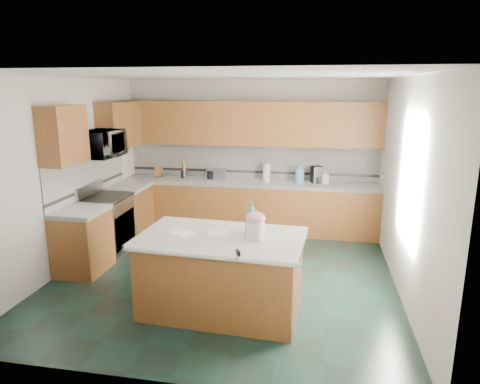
% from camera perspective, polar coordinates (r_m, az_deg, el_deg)
% --- Properties ---
extents(floor, '(4.60, 4.60, 0.00)m').
position_cam_1_polar(floor, '(6.11, -2.01, -10.97)').
color(floor, black).
rests_on(floor, ground).
extents(ceiling, '(4.60, 4.60, 0.00)m').
position_cam_1_polar(ceiling, '(5.56, -2.25, 15.24)').
color(ceiling, white).
rests_on(ceiling, ground).
extents(wall_back, '(4.60, 0.04, 2.70)m').
position_cam_1_polar(wall_back, '(7.93, 1.51, 4.97)').
color(wall_back, silver).
rests_on(wall_back, ground).
extents(wall_front, '(4.60, 0.04, 2.70)m').
position_cam_1_polar(wall_front, '(3.54, -10.33, -6.33)').
color(wall_front, silver).
rests_on(wall_front, ground).
extents(wall_left, '(0.04, 4.60, 2.70)m').
position_cam_1_polar(wall_left, '(6.58, -22.28, 2.16)').
color(wall_left, silver).
rests_on(wall_left, ground).
extents(wall_right, '(0.04, 4.60, 2.70)m').
position_cam_1_polar(wall_right, '(5.66, 21.46, 0.50)').
color(wall_right, silver).
rests_on(wall_right, ground).
extents(back_base_cab, '(4.60, 0.60, 0.86)m').
position_cam_1_polar(back_base_cab, '(7.81, 1.11, -2.06)').
color(back_base_cab, '#442712').
rests_on(back_base_cab, ground).
extents(back_countertop, '(4.60, 0.64, 0.06)m').
position_cam_1_polar(back_countertop, '(7.70, 1.12, 1.24)').
color(back_countertop, white).
rests_on(back_countertop, back_base_cab).
extents(back_upper_cab, '(4.60, 0.33, 0.78)m').
position_cam_1_polar(back_upper_cab, '(7.68, 1.32, 9.13)').
color(back_upper_cab, '#442712').
rests_on(back_upper_cab, wall_back).
extents(back_backsplash, '(4.60, 0.02, 0.63)m').
position_cam_1_polar(back_backsplash, '(7.91, 1.47, 4.12)').
color(back_backsplash, silver).
rests_on(back_backsplash, back_countertop).
extents(back_accent_band, '(4.60, 0.01, 0.05)m').
position_cam_1_polar(back_accent_band, '(7.94, 1.46, 2.72)').
color(back_accent_band, black).
rests_on(back_accent_band, back_countertop).
extents(left_base_cab_rear, '(0.60, 0.82, 0.86)m').
position_cam_1_polar(left_base_cab_rear, '(7.73, -14.58, -2.67)').
color(left_base_cab_rear, '#442712').
rests_on(left_base_cab_rear, ground).
extents(left_counter_rear, '(0.64, 0.82, 0.06)m').
position_cam_1_polar(left_counter_rear, '(7.62, -14.78, 0.65)').
color(left_counter_rear, white).
rests_on(left_counter_rear, left_base_cab_rear).
extents(left_base_cab_front, '(0.60, 0.72, 0.86)m').
position_cam_1_polar(left_base_cab_front, '(6.45, -20.27, -6.37)').
color(left_base_cab_front, '#442712').
rests_on(left_base_cab_front, ground).
extents(left_counter_front, '(0.64, 0.72, 0.06)m').
position_cam_1_polar(left_counter_front, '(6.32, -20.61, -2.44)').
color(left_counter_front, white).
rests_on(left_counter_front, left_base_cab_front).
extents(left_backsplash, '(0.02, 2.30, 0.63)m').
position_cam_1_polar(left_backsplash, '(7.04, -19.60, 2.13)').
color(left_backsplash, silver).
rests_on(left_backsplash, wall_left).
extents(left_accent_band, '(0.01, 2.30, 0.05)m').
position_cam_1_polar(left_accent_band, '(7.08, -19.44, 0.59)').
color(left_accent_band, black).
rests_on(left_accent_band, wall_left).
extents(left_upper_cab_rear, '(0.33, 1.09, 0.78)m').
position_cam_1_polar(left_upper_cab_rear, '(7.64, -15.76, 8.61)').
color(left_upper_cab_rear, '#442712').
rests_on(left_upper_cab_rear, wall_left).
extents(left_upper_cab_front, '(0.33, 0.72, 0.78)m').
position_cam_1_polar(left_upper_cab_front, '(6.20, -22.50, 7.02)').
color(left_upper_cab_front, '#442712').
rests_on(left_upper_cab_front, wall_left).
extents(range_body, '(0.60, 0.76, 0.88)m').
position_cam_1_polar(range_body, '(7.06, -17.26, -4.34)').
color(range_body, '#B7B7BC').
rests_on(range_body, ground).
extents(range_oven_door, '(0.02, 0.68, 0.55)m').
position_cam_1_polar(range_oven_door, '(6.94, -15.10, -4.84)').
color(range_oven_door, black).
rests_on(range_oven_door, range_body).
extents(range_cooktop, '(0.62, 0.78, 0.04)m').
position_cam_1_polar(range_cooktop, '(6.93, -17.52, -0.72)').
color(range_cooktop, black).
rests_on(range_cooktop, range_body).
extents(range_handle, '(0.02, 0.66, 0.02)m').
position_cam_1_polar(range_handle, '(6.82, -15.07, -1.83)').
color(range_handle, '#B7B7BC').
rests_on(range_handle, range_body).
extents(range_backguard, '(0.06, 0.76, 0.18)m').
position_cam_1_polar(range_backguard, '(7.03, -19.47, 0.33)').
color(range_backguard, '#B7B7BC').
rests_on(range_backguard, range_body).
extents(microwave, '(0.50, 0.73, 0.41)m').
position_cam_1_polar(microwave, '(6.78, -18.03, 6.11)').
color(microwave, '#B7B7BC').
rests_on(microwave, wall_left).
extents(island_base, '(1.82, 1.11, 0.86)m').
position_cam_1_polar(island_base, '(5.06, -2.49, -11.09)').
color(island_base, '#442712').
rests_on(island_base, ground).
extents(island_top, '(1.93, 1.22, 0.06)m').
position_cam_1_polar(island_top, '(4.88, -2.54, -6.18)').
color(island_top, white).
rests_on(island_top, island_base).
extents(island_bullnose, '(1.87, 0.17, 0.06)m').
position_cam_1_polar(island_bullnose, '(4.38, -4.18, -8.59)').
color(island_bullnose, white).
rests_on(island_bullnose, island_base).
extents(treat_jar, '(0.23, 0.23, 0.21)m').
position_cam_1_polar(treat_jar, '(4.73, 2.06, -5.10)').
color(treat_jar, silver).
rests_on(treat_jar, island_top).
extents(treat_jar_lid, '(0.22, 0.22, 0.14)m').
position_cam_1_polar(treat_jar_lid, '(4.69, 2.07, -3.50)').
color(treat_jar_lid, pink).
rests_on(treat_jar_lid, treat_jar).
extents(treat_jar_knob, '(0.07, 0.02, 0.02)m').
position_cam_1_polar(treat_jar_knob, '(4.67, 2.08, -2.95)').
color(treat_jar_knob, tan).
rests_on(treat_jar_knob, treat_jar_lid).
extents(treat_jar_knob_end_l, '(0.04, 0.04, 0.04)m').
position_cam_1_polar(treat_jar_knob_end_l, '(4.68, 1.64, -2.93)').
color(treat_jar_knob_end_l, tan).
rests_on(treat_jar_knob_end_l, treat_jar_lid).
extents(treat_jar_knob_end_r, '(0.04, 0.04, 0.04)m').
position_cam_1_polar(treat_jar_knob_end_r, '(4.67, 2.52, -2.97)').
color(treat_jar_knob_end_r, tan).
rests_on(treat_jar_knob_end_r, treat_jar_lid).
extents(soap_bottle_island, '(0.18, 0.18, 0.37)m').
position_cam_1_polar(soap_bottle_island, '(4.91, 1.56, -3.40)').
color(soap_bottle_island, teal).
rests_on(soap_bottle_island, island_top).
extents(paper_sheet_a, '(0.31, 0.27, 0.00)m').
position_cam_1_polar(paper_sheet_a, '(4.96, -2.80, -5.49)').
color(paper_sheet_a, white).
rests_on(paper_sheet_a, island_top).
extents(paper_sheet_b, '(0.35, 0.32, 0.00)m').
position_cam_1_polar(paper_sheet_b, '(5.00, -7.66, -5.44)').
color(paper_sheet_b, white).
rests_on(paper_sheet_b, island_top).
extents(clamp_body, '(0.06, 0.09, 0.08)m').
position_cam_1_polar(clamp_body, '(4.32, -0.27, -8.29)').
color(clamp_body, black).
rests_on(clamp_body, island_top).
extents(clamp_handle, '(0.01, 0.06, 0.01)m').
position_cam_1_polar(clamp_handle, '(4.28, -0.41, -8.81)').
color(clamp_handle, black).
rests_on(clamp_handle, island_top).
extents(knife_block, '(0.14, 0.18, 0.25)m').
position_cam_1_polar(knife_block, '(8.17, -10.82, 2.76)').
color(knife_block, '#472814').
rests_on(knife_block, back_countertop).
extents(utensil_crock, '(0.12, 0.12, 0.15)m').
position_cam_1_polar(utensil_crock, '(8.04, -7.49, 2.42)').
color(utensil_crock, black).
rests_on(utensil_crock, back_countertop).
extents(utensil_bundle, '(0.07, 0.07, 0.22)m').
position_cam_1_polar(utensil_bundle, '(8.01, -7.53, 3.73)').
color(utensil_bundle, '#472814').
rests_on(utensil_bundle, utensil_crock).
extents(toaster_oven, '(0.34, 0.24, 0.19)m').
position_cam_1_polar(toaster_oven, '(7.84, -3.18, 2.38)').
color(toaster_oven, '#B7B7BC').
rests_on(toaster_oven, back_countertop).
extents(toaster_oven_door, '(0.29, 0.01, 0.15)m').
position_cam_1_polar(toaster_oven_door, '(7.74, -3.36, 2.23)').
color(toaster_oven_door, black).
rests_on(toaster_oven_door, toaster_oven).
extents(paper_towel, '(0.14, 0.14, 0.31)m').
position_cam_1_polar(paper_towel, '(7.72, 3.59, 2.63)').
color(paper_towel, white).
rests_on(paper_towel, back_countertop).
extents(paper_towel_base, '(0.21, 0.21, 0.01)m').
position_cam_1_polar(paper_towel_base, '(7.74, 3.58, 1.57)').
color(paper_towel_base, '#B7B7BC').
rests_on(paper_towel_base, back_countertop).
extents(water_jug, '(0.16, 0.16, 0.26)m').
position_cam_1_polar(water_jug, '(7.64, 7.97, 2.23)').
color(water_jug, '#65ACD8').
rests_on(water_jug, back_countertop).
extents(water_jug_neck, '(0.07, 0.07, 0.04)m').
position_cam_1_polar(water_jug_neck, '(7.61, 8.01, 3.32)').
color(water_jug_neck, '#65ACD8').
rests_on(water_jug_neck, water_jug).
extents(coffee_maker, '(0.23, 0.24, 0.29)m').
position_cam_1_polar(coffee_maker, '(7.65, 10.18, 2.29)').
color(coffee_maker, black).
rests_on(coffee_maker, back_countertop).
extents(coffee_carafe, '(0.12, 0.12, 0.12)m').
position_cam_1_polar(coffee_carafe, '(7.62, 10.15, 1.59)').
color(coffee_carafe, black).
rests_on(coffee_carafe, back_countertop).
extents(soap_bottle_back, '(0.12, 0.13, 0.24)m').
position_cam_1_polar(soap_bottle_back, '(7.62, 11.31, 2.01)').
color(soap_bottle_back, white).
rests_on(soap_bottle_back, back_countertop).
extents(soap_back_cap, '(0.02, 0.02, 0.03)m').
position_cam_1_polar(soap_back_cap, '(7.60, 11.36, 3.03)').
color(soap_back_cap, red).
rests_on(soap_back_cap, soap_bottle_back).
extents(window_light_proxy, '(0.02, 1.40, 1.10)m').
position_cam_1_polar(window_light_proxy, '(5.43, 21.67, 1.58)').
color(window_light_proxy, white).
rests_on(window_light_proxy, wall_right).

